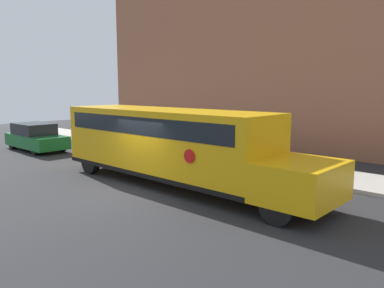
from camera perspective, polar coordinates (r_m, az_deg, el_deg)
The scene contains 5 objects.
ground_plane at distance 13.68m, azimuth -8.61°, elevation -7.03°, with size 60.00×60.00×0.00m, color #28282B.
sidewalk_strip at distance 18.30m, azimuth 7.52°, elevation -2.82°, with size 44.00×3.00×0.15m.
building_backdrop at distance 23.76m, azimuth 17.33°, elevation 15.51°, with size 32.00×4.00×13.40m.
school_bus at distance 14.08m, azimuth -3.17°, elevation 0.34°, with size 11.41×2.57×2.85m.
parked_car at distance 23.97m, azimuth -22.71°, elevation 0.97°, with size 4.61×1.87×1.59m.
Camera 1 is at (10.37, -8.16, 3.64)m, focal length 35.00 mm.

